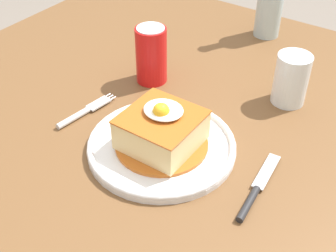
% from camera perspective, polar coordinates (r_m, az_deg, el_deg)
% --- Properties ---
extents(dining_table, '(1.20, 1.04, 0.76)m').
position_cam_1_polar(dining_table, '(0.95, 2.56, -3.55)').
color(dining_table, brown).
rests_on(dining_table, ground_plane).
extents(main_plate, '(0.26, 0.26, 0.02)m').
position_cam_1_polar(main_plate, '(0.80, -0.81, -2.47)').
color(main_plate, white).
rests_on(main_plate, dining_table).
extents(sandwich_meal, '(0.17, 0.17, 0.09)m').
position_cam_1_polar(sandwich_meal, '(0.78, -0.82, -0.55)').
color(sandwich_meal, '#B75B1E').
rests_on(sandwich_meal, main_plate).
extents(fork, '(0.03, 0.14, 0.01)m').
position_cam_1_polar(fork, '(0.89, -10.87, 1.61)').
color(fork, silver).
rests_on(fork, dining_table).
extents(knife, '(0.03, 0.17, 0.01)m').
position_cam_1_polar(knife, '(0.73, 10.82, -8.45)').
color(knife, '#262628').
rests_on(knife, dining_table).
extents(soda_can, '(0.07, 0.07, 0.12)m').
position_cam_1_polar(soda_can, '(0.96, -2.14, 9.00)').
color(soda_can, red).
rests_on(soda_can, dining_table).
extents(drinking_glass, '(0.07, 0.07, 0.10)m').
position_cam_1_polar(drinking_glass, '(0.93, 15.25, 5.36)').
color(drinking_glass, silver).
rests_on(drinking_glass, dining_table).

